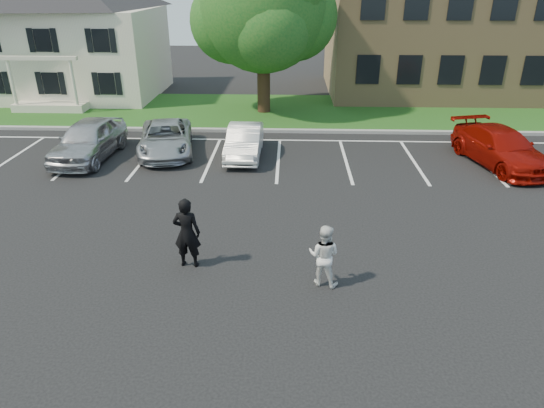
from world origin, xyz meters
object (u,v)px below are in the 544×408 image
object	(u,v)px
house	(73,32)
man_black_suit	(187,233)
office_building	(506,25)
man_white_shirt	(324,255)
car_silver_west	(89,140)
car_red_compact	(501,148)
car_white_sedan	(244,142)
car_silver_minivan	(166,138)
tree	(265,10)

from	to	relation	value
house	man_black_suit	distance (m)	23.10
office_building	man_white_shirt	bearing A→B (deg)	-118.95
car_silver_west	car_red_compact	distance (m)	16.75
house	car_white_sedan	world-z (taller)	house
car_silver_minivan	tree	bearing A→B (deg)	50.22
house	car_silver_minivan	distance (m)	14.24
house	car_white_sedan	xyz separation A→B (m)	(11.56, -11.56, -3.18)
man_white_shirt	car_silver_west	bearing A→B (deg)	-25.81
car_white_sedan	office_building	bearing A→B (deg)	41.61
man_white_shirt	house	bearing A→B (deg)	-37.43
house	car_silver_minivan	bearing A→B (deg)	-54.01
car_silver_minivan	car_red_compact	xyz separation A→B (m)	(13.73, -0.96, 0.07)
man_white_shirt	car_red_compact	size ratio (longest dim) A/B	0.32
man_black_suit	man_white_shirt	distance (m)	3.54
car_silver_minivan	car_white_sedan	world-z (taller)	car_silver_minivan
man_black_suit	car_silver_west	bearing A→B (deg)	-52.14
car_white_sedan	tree	bearing A→B (deg)	86.31
house	man_white_shirt	size ratio (longest dim) A/B	6.44
car_white_sedan	car_red_compact	size ratio (longest dim) A/B	0.79
man_black_suit	man_white_shirt	world-z (taller)	man_black_suit
car_silver_minivan	car_white_sedan	distance (m)	3.42
house	tree	xyz separation A→B (m)	(12.08, -4.11, 1.52)
office_building	man_white_shirt	distance (m)	26.40
car_red_compact	car_silver_west	bearing A→B (deg)	165.79
house	car_silver_west	xyz separation A→B (m)	(5.14, -12.04, -3.02)
car_silver_minivan	house	bearing A→B (deg)	115.02
car_silver_west	car_red_compact	xyz separation A→B (m)	(16.75, -0.15, -0.08)
man_black_suit	car_white_sedan	bearing A→B (deg)	-91.87
man_white_shirt	car_red_compact	xyz separation A→B (m)	(7.57, 8.70, -0.07)
tree	man_black_suit	size ratio (longest dim) A/B	4.58
man_white_shirt	car_white_sedan	size ratio (longest dim) A/B	0.41
man_black_suit	car_silver_minivan	xyz separation A→B (m)	(-2.70, 8.95, -0.31)
house	car_silver_west	size ratio (longest dim) A/B	2.17
office_building	car_red_compact	world-z (taller)	office_building
tree	house	bearing A→B (deg)	161.22
car_white_sedan	car_silver_minivan	bearing A→B (deg)	174.70
tree	car_silver_west	distance (m)	11.47
car_white_sedan	car_red_compact	world-z (taller)	car_red_compact
car_silver_west	car_white_sedan	bearing A→B (deg)	6.98
man_black_suit	house	bearing A→B (deg)	-58.95
car_silver_minivan	car_red_compact	world-z (taller)	car_red_compact
office_building	car_silver_west	world-z (taller)	office_building
office_building	man_white_shirt	xyz separation A→B (m)	(-12.67, -22.91, -3.36)
man_white_shirt	car_silver_minivan	world-z (taller)	man_white_shirt
tree	car_red_compact	size ratio (longest dim) A/B	1.76
house	office_building	distance (m)	27.08
man_black_suit	man_white_shirt	xyz separation A→B (m)	(3.46, -0.71, -0.16)
house	tree	world-z (taller)	tree
house	car_silver_minivan	xyz separation A→B (m)	(8.16, -11.23, -3.18)
car_silver_west	car_silver_minivan	size ratio (longest dim) A/B	1.01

